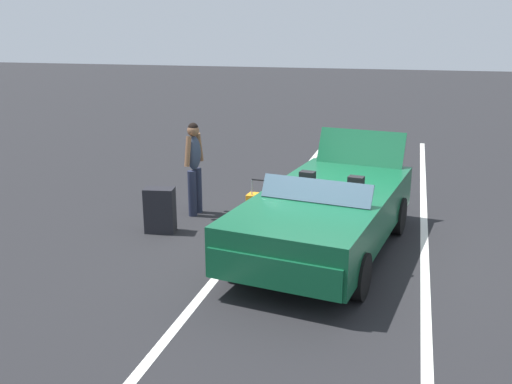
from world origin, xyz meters
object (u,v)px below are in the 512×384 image
Objects in this scene: suitcase_large_black at (160,210)px; traveler_person at (194,164)px; convertible_car at (322,219)px; suitcase_medium_bright at (260,213)px.

suitcase_large_black is 1.18m from traveler_person.
convertible_car is 2.65× the size of traveler_person.
convertible_car is at bearing -21.62° from traveler_person.
traveler_person is (-0.54, -1.34, 0.62)m from suitcase_medium_bright.
traveler_person reaches higher than convertible_car.
convertible_car is at bearing -108.04° from suitcase_large_black.
suitcase_large_black is 0.82× the size of suitcase_medium_bright.
suitcase_medium_bright is 0.54× the size of traveler_person.
convertible_car is 1.46m from suitcase_medium_bright.
suitcase_large_black is 1.62m from suitcase_medium_bright.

